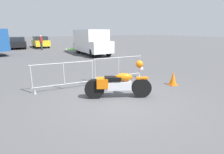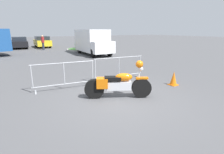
% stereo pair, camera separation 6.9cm
% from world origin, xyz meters
% --- Properties ---
extents(ground_plane, '(120.00, 120.00, 0.00)m').
position_xyz_m(ground_plane, '(0.00, 0.00, 0.00)').
color(ground_plane, '#4C4C4F').
extents(motorcycle, '(2.11, 1.27, 1.30)m').
position_xyz_m(motorcycle, '(0.08, 0.19, 0.50)').
color(motorcycle, black).
rests_on(motorcycle, ground).
extents(crowd_barrier_near, '(2.40, 0.74, 1.07)m').
position_xyz_m(crowd_barrier_near, '(-1.21, 2.07, 0.56)').
color(crowd_barrier_near, '#9EA0A5').
rests_on(crowd_barrier_near, ground).
extents(crowd_barrier_far, '(2.40, 0.74, 1.07)m').
position_xyz_m(crowd_barrier_far, '(1.37, 2.07, 0.56)').
color(crowd_barrier_far, '#9EA0A5').
rests_on(crowd_barrier_far, ground).
extents(delivery_van, '(2.17, 5.08, 2.31)m').
position_xyz_m(delivery_van, '(4.18, 10.74, 1.24)').
color(delivery_van, white).
rests_on(delivery_van, ground).
extents(parked_car_black, '(1.87, 4.28, 1.43)m').
position_xyz_m(parked_car_black, '(-1.27, 20.82, 0.73)').
color(parked_car_black, black).
rests_on(parked_car_black, ground).
extents(parked_car_yellow, '(1.91, 4.37, 1.46)m').
position_xyz_m(parked_car_yellow, '(1.47, 20.72, 0.74)').
color(parked_car_yellow, yellow).
rests_on(parked_car_yellow, ground).
extents(pedestrian, '(0.45, 0.45, 1.69)m').
position_xyz_m(pedestrian, '(0.91, 17.24, 0.92)').
color(pedestrian, '#262838').
rests_on(pedestrian, ground).
extents(planter_island, '(3.98, 3.98, 1.17)m').
position_xyz_m(planter_island, '(4.90, 14.87, 0.29)').
color(planter_island, '#ADA89E').
rests_on(planter_island, ground).
extents(traffic_cone, '(0.34, 0.34, 0.59)m').
position_xyz_m(traffic_cone, '(2.88, 0.14, 0.29)').
color(traffic_cone, orange).
rests_on(traffic_cone, ground).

